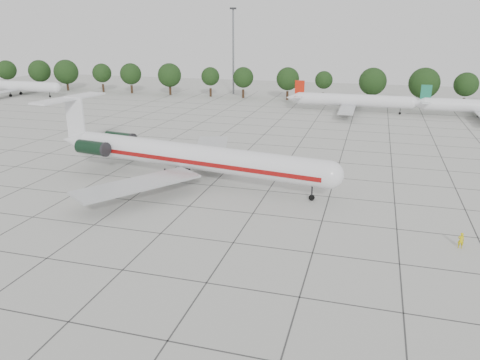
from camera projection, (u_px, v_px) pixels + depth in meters
The scene contains 8 objects.
ground at pixel (253, 213), 54.49m from camera, with size 260.00×260.00×0.00m, color #B9B9B1.
apron_joints at pixel (279, 175), 68.16m from camera, with size 170.00×170.00×0.02m, color #383838.
main_airliner at pixel (179, 154), 65.07m from camera, with size 44.44×34.71×10.48m.
ground_crew at pixel (461, 240), 45.89m from camera, with size 0.60×0.39×1.63m, color #CEBE0C.
bg_airliner_a at pixel (17, 86), 141.69m from camera, with size 28.24×27.20×7.40m.
bg_airliner_c at pixel (353, 101), 115.41m from camera, with size 28.24×27.20×7.40m.
tree_line at pixel (288, 79), 133.09m from camera, with size 249.86×8.44×10.22m.
floodlight_mast at pixel (233, 47), 141.60m from camera, with size 1.60×1.60×25.45m.
Camera 1 is at (12.38, -48.89, 21.06)m, focal length 35.00 mm.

